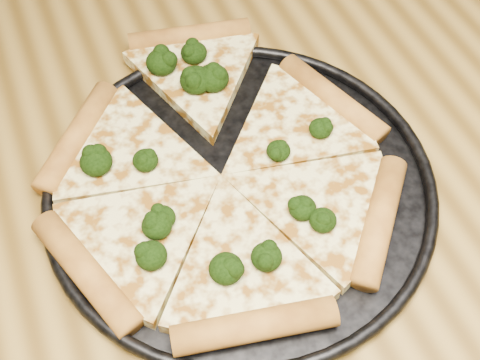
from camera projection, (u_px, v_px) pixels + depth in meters
name	position (u px, v px, depth m)	size (l,w,h in m)	color
dining_table	(288.00, 271.00, 0.62)	(1.20, 0.90, 0.75)	olive
pizza_pan	(240.00, 185.00, 0.56)	(0.35, 0.35, 0.02)	black
pizza	(220.00, 170.00, 0.56)	(0.33, 0.37, 0.02)	#EADF8F
broccoli_florets	(200.00, 146.00, 0.56)	(0.23, 0.27, 0.02)	black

